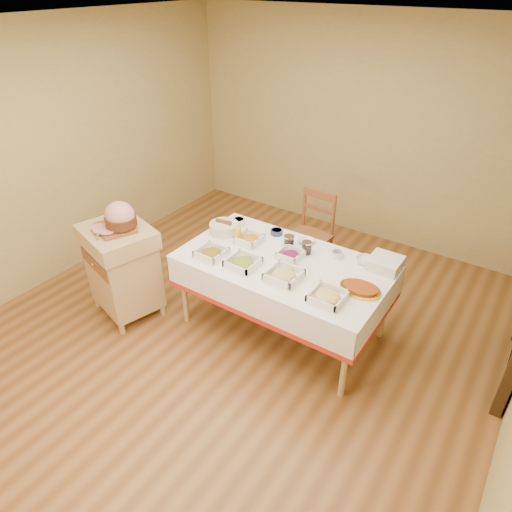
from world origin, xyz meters
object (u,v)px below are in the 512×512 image
at_px(dining_table, 283,277).
at_px(ham_on_board, 119,218).
at_px(dining_chair, 310,234).
at_px(preserve_jar_right, 307,248).
at_px(plate_stack, 385,263).
at_px(brass_platter, 360,289).
at_px(mustard_bottle, 238,234).
at_px(preserve_jar_left, 289,243).
at_px(bread_basket, 224,228).
at_px(butcher_cart, 122,266).

bearing_deg(dining_table, ham_on_board, -156.69).
relative_size(dining_chair, preserve_jar_right, 8.10).
height_order(plate_stack, brass_platter, plate_stack).
relative_size(dining_table, brass_platter, 5.51).
bearing_deg(mustard_bottle, preserve_jar_left, 21.21).
xyz_separation_m(ham_on_board, plate_stack, (2.13, 0.98, -0.23)).
relative_size(preserve_jar_right, bread_basket, 0.42).
bearing_deg(dining_table, plate_stack, 27.30).
xyz_separation_m(dining_table, bread_basket, (-0.74, 0.12, 0.21)).
relative_size(dining_chair, preserve_jar_left, 7.70).
bearing_deg(mustard_bottle, dining_table, -5.03).
xyz_separation_m(bread_basket, brass_platter, (1.46, -0.15, -0.03)).
bearing_deg(butcher_cart, plate_stack, 25.05).
height_order(preserve_jar_right, plate_stack, preserve_jar_right).
distance_m(dining_chair, brass_platter, 1.43).
bearing_deg(plate_stack, butcher_cart, -154.95).
relative_size(butcher_cart, preserve_jar_right, 7.90).
bearing_deg(bread_basket, dining_chair, 60.27).
bearing_deg(bread_basket, dining_table, -9.01).
bearing_deg(dining_table, mustard_bottle, 174.97).
bearing_deg(preserve_jar_right, brass_platter, -22.58).
bearing_deg(brass_platter, butcher_cart, -164.55).
bearing_deg(preserve_jar_right, bread_basket, -172.57).
relative_size(mustard_bottle, bread_basket, 0.66).
bearing_deg(brass_platter, plate_stack, 84.52).
bearing_deg(preserve_jar_left, preserve_jar_right, 2.50).
xyz_separation_m(mustard_bottle, plate_stack, (1.29, 0.35, -0.03)).
distance_m(butcher_cart, ham_on_board, 0.51).
bearing_deg(plate_stack, dining_table, -152.70).
height_order(butcher_cart, brass_platter, butcher_cart).
xyz_separation_m(butcher_cart, brass_platter, (2.12, 0.59, 0.25)).
distance_m(ham_on_board, mustard_bottle, 1.07).
distance_m(dining_table, plate_stack, 0.88).
bearing_deg(bread_basket, ham_on_board, -131.37).
relative_size(dining_table, mustard_bottle, 9.89).
bearing_deg(ham_on_board, butcher_cart, -141.87).
bearing_deg(plate_stack, ham_on_board, -155.23).
relative_size(mustard_bottle, brass_platter, 0.56).
xyz_separation_m(preserve_jar_left, preserve_jar_right, (0.18, 0.01, -0.00)).
distance_m(dining_chair, plate_stack, 1.21).
height_order(dining_table, brass_platter, brass_platter).
bearing_deg(dining_table, brass_platter, -2.48).
bearing_deg(mustard_bottle, bread_basket, 161.77).
bearing_deg(ham_on_board, brass_platter, 14.93).
bearing_deg(preserve_jar_left, dining_chair, 102.64).
bearing_deg(preserve_jar_right, preserve_jar_left, -177.50).
distance_m(preserve_jar_right, brass_platter, 0.67).
relative_size(plate_stack, brass_platter, 0.80).
bearing_deg(dining_chair, preserve_jar_right, -65.15).
bearing_deg(preserve_jar_right, ham_on_board, -150.88).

